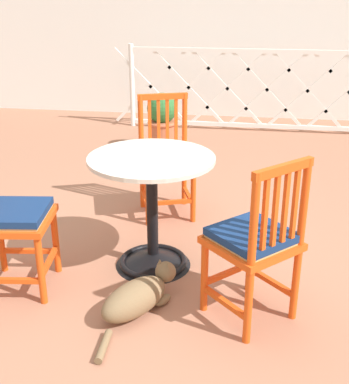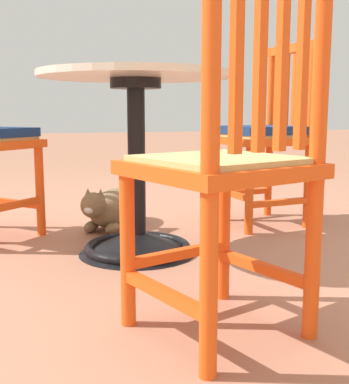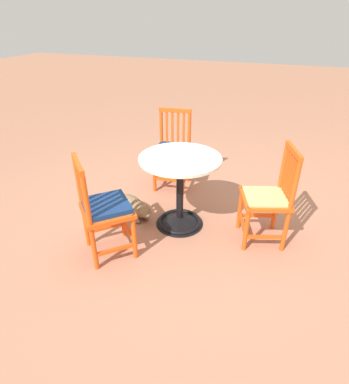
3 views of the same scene
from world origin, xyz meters
TOP-DOWN VIEW (x-y plane):
  - ground_plane at (0.00, 0.00)m, footprint 24.00×24.00m
  - building_wall_backdrop at (0.00, 4.19)m, footprint 10.00×0.20m
  - lattice_fence_panel at (0.45, 3.41)m, footprint 3.28×0.06m
  - cafe_table at (-0.06, 0.05)m, footprint 0.76×0.76m
  - orange_chair_tucked_in at (0.56, -0.40)m, footprint 0.57×0.57m
  - orange_chair_by_planter at (-0.11, 0.86)m, footprint 0.51×0.51m
  - orange_chair_at_corner at (-0.80, -0.31)m, footprint 0.45×0.45m
  - tabby_cat at (-0.04, -0.45)m, footprint 0.41×0.70m
  - terracotta_planter at (-0.42, 2.46)m, footprint 0.32×0.32m

SIDE VIEW (x-z plane):
  - ground_plane at x=0.00m, z-range 0.00..0.00m
  - tabby_cat at x=-0.04m, z-range -0.02..0.21m
  - cafe_table at x=-0.06m, z-range -0.08..0.65m
  - terracotta_planter at x=-0.42m, z-range 0.02..0.64m
  - orange_chair_by_planter at x=-0.11m, z-range -0.02..0.89m
  - orange_chair_tucked_in at x=0.56m, z-range -0.01..0.90m
  - orange_chair_at_corner at x=-0.80m, z-range -0.01..0.90m
  - lattice_fence_panel at x=0.45m, z-range 0.00..1.01m
  - building_wall_backdrop at x=0.00m, z-range 0.00..2.80m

